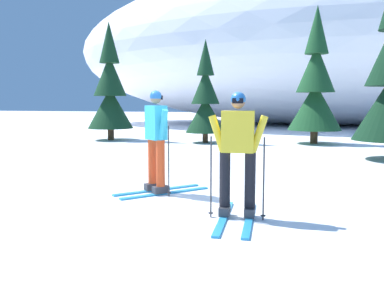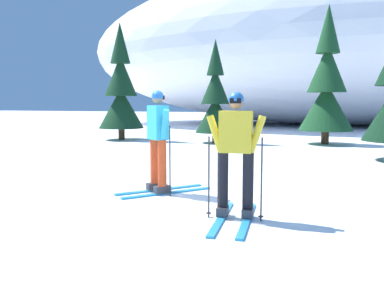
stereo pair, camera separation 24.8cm
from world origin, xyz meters
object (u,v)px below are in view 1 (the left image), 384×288
(skier_cyan_jacket, at_px, (157,140))
(pine_tree_far_left, at_px, (110,91))
(pine_tree_center_right, at_px, (315,87))
(pine_tree_center_left, at_px, (205,100))
(skier_yellow_jacket, at_px, (238,152))

(skier_cyan_jacket, relative_size, pine_tree_far_left, 0.36)
(pine_tree_center_right, bearing_deg, pine_tree_center_left, -168.55)
(skier_cyan_jacket, height_order, skier_yellow_jacket, skier_cyan_jacket)
(pine_tree_center_left, bearing_deg, pine_tree_far_left, 179.40)
(skier_cyan_jacket, distance_m, pine_tree_far_left, 10.81)
(pine_tree_center_right, bearing_deg, skier_cyan_jacket, -105.09)
(pine_tree_far_left, xyz_separation_m, pine_tree_center_right, (8.35, 0.80, 0.13))
(pine_tree_far_left, relative_size, pine_tree_center_left, 1.22)
(pine_tree_far_left, xyz_separation_m, pine_tree_center_left, (4.19, -0.04, -0.38))
(skier_cyan_jacket, distance_m, skier_yellow_jacket, 1.99)
(pine_tree_center_left, xyz_separation_m, pine_tree_center_right, (4.16, 0.84, 0.50))
(pine_tree_far_left, distance_m, pine_tree_center_left, 4.21)
(pine_tree_far_left, bearing_deg, pine_tree_center_left, -0.60)
(skier_cyan_jacket, xyz_separation_m, pine_tree_center_left, (-1.48, 9.09, 0.76))
(pine_tree_center_left, bearing_deg, pine_tree_center_right, 11.45)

